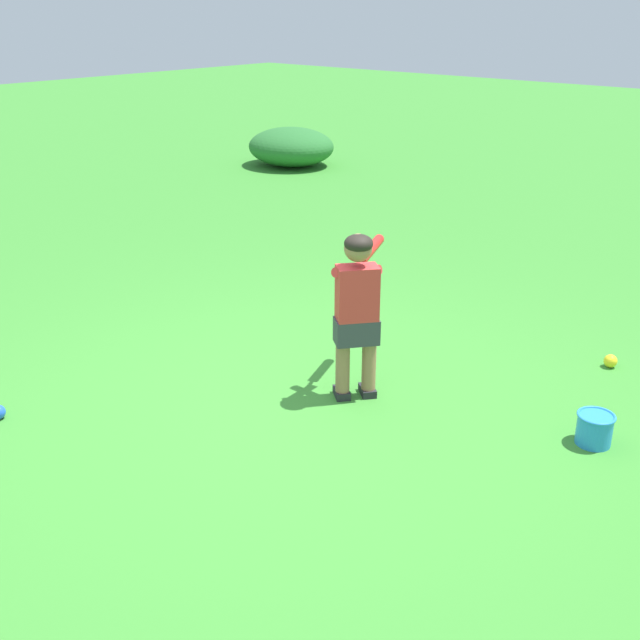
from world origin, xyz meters
The scene contains 6 objects.
ground_plane centered at (0.00, 0.00, 0.00)m, with size 40.00×40.00×0.00m, color #38842D.
child_batter centered at (0.35, -0.21, 0.65)m, with size 0.75×0.44×1.08m.
play_ball_near_batter centered at (1.82, -1.28, 0.05)m, with size 0.09×0.09×0.09m, color yellow.
play_ball_behind_batter centered at (2.18, 1.05, 0.04)m, with size 0.07×0.07×0.07m, color blue.
toy_bucket centered at (0.78, -1.60, 0.10)m, with size 0.22×0.22×0.19m.
shrub_left_background centered at (5.49, 5.17, 0.28)m, with size 1.23×1.34×0.57m, color #286B2D.
Camera 1 is at (-3.12, -2.94, 2.36)m, focal length 43.36 mm.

